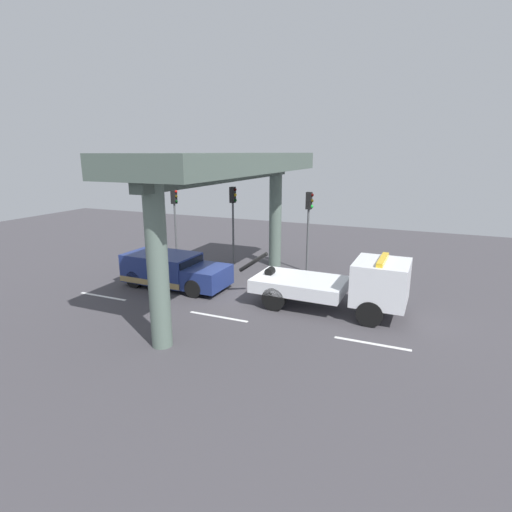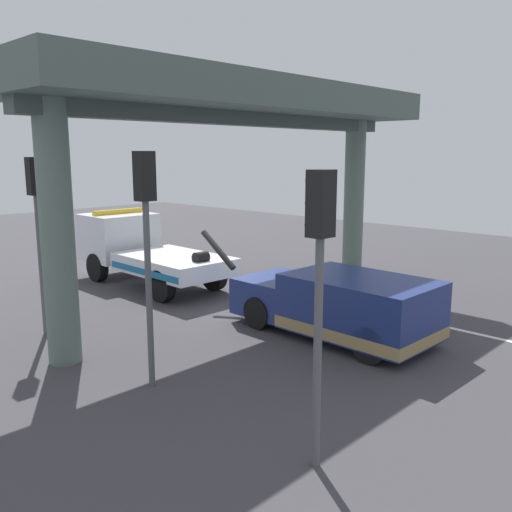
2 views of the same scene
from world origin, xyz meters
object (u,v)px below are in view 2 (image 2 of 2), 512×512
object	(u,v)px
tow_truck_white	(141,248)
towed_van_green	(340,306)
traffic_light_near	(319,255)
traffic_light_far	(145,219)
traffic_light_mid	(36,207)

from	to	relation	value
tow_truck_white	towed_van_green	bearing A→B (deg)	179.88
towed_van_green	traffic_light_near	xyz separation A→B (m)	(-3.04, 4.93, 2.32)
traffic_light_far	towed_van_green	bearing A→B (deg)	-100.98
tow_truck_white	traffic_light_near	world-z (taller)	traffic_light_near
towed_van_green	traffic_light_mid	world-z (taller)	traffic_light_mid
towed_van_green	traffic_light_far	world-z (taller)	traffic_light_far
traffic_light_mid	traffic_light_far	bearing A→B (deg)	180.00
traffic_light_near	traffic_light_mid	bearing A→B (deg)	-0.00
tow_truck_white	traffic_light_far	distance (m)	9.22
towed_van_green	traffic_light_far	xyz separation A→B (m)	(0.96, 4.93, 2.49)
towed_van_green	tow_truck_white	bearing A→B (deg)	-0.12
tow_truck_white	traffic_light_mid	world-z (taller)	traffic_light_mid
tow_truck_white	traffic_light_mid	distance (m)	6.12
tow_truck_white	towed_van_green	size ratio (longest dim) A/B	1.39
towed_van_green	traffic_light_mid	bearing A→B (deg)	42.10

